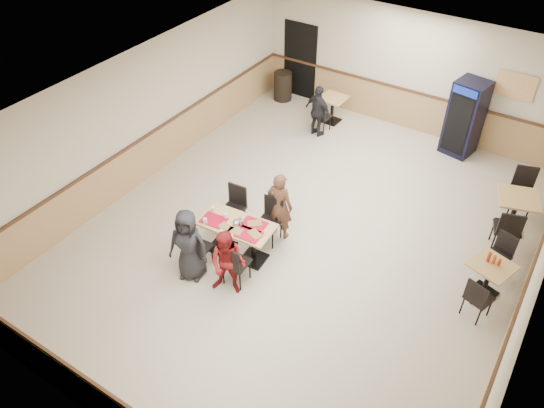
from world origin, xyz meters
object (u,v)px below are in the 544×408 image
Objects in this scene: diner_woman_left at (188,245)px; diner_woman_right at (228,263)px; side_table_far at (515,208)px; lone_diner at (318,111)px; trash_bin at (283,86)px; side_table_near at (489,275)px; diner_man_opposite at (280,206)px; pepsi_cooler at (465,118)px; back_table at (333,105)px; main_table at (237,234)px.

diner_woman_right is (0.81, 0.07, -0.06)m from diner_woman_left.
diner_woman_right is 5.77m from side_table_far.
trash_bin is at bearing -20.66° from lone_diner.
lone_diner is 1.40× the size of side_table_far.
lone_diner reaches higher than side_table_near.
diner_man_opposite is at bearing 120.69° from lone_diner.
trash_bin is (-6.73, 2.20, -0.14)m from side_table_far.
side_table_far is at bearing 91.44° from side_table_near.
side_table_near is 0.45× the size of pepsi_cooler.
side_table_near is 7.97m from trash_bin.
diner_woman_left reaches higher than side_table_far.
lone_diner reaches higher than trash_bin.
pepsi_cooler is (2.81, 6.67, 0.18)m from diner_woman_left.
pepsi_cooler reaches higher than side_table_near.
diner_man_opposite is 4.63m from side_table_far.
side_table_far is (5.00, -1.05, -0.13)m from lone_diner.
side_table_far is (4.57, 4.43, -0.19)m from diner_woman_left.
back_table is (0.00, 0.79, -0.20)m from lone_diner.
main_table is at bearing -160.11° from side_table_near.
side_table_near is 2.00m from side_table_far.
diner_woman_right is 6.33m from back_table.
pepsi_cooler reaches higher than diner_woman_right.
pepsi_cooler reaches higher than main_table.
diner_man_opposite reaches higher than diner_woman_right.
diner_woman_right reaches higher than side_table_far.
pepsi_cooler reaches higher than back_table.
lone_diner is at bearing 148.86° from side_table_near.
lone_diner is 0.73× the size of pepsi_cooler.
diner_woman_right reaches higher than trash_bin.
side_table_near is (5.05, -3.05, -0.20)m from lone_diner.
diner_man_opposite is 1.55× the size of side_table_far.
side_table_far is (3.80, 2.64, -0.19)m from diner_man_opposite.
diner_man_opposite reaches higher than trash_bin.
diner_man_opposite is at bearing -101.49° from pepsi_cooler.
trash_bin is (-4.96, -0.04, -0.52)m from pepsi_cooler.
diner_man_opposite is 5.29m from pepsi_cooler.
side_table_near is at bearing 161.61° from lone_diner.
pepsi_cooler reaches higher than lone_diner.
diner_woman_left is 1.00× the size of diner_man_opposite.
main_table is 0.80× the size of pepsi_cooler.
main_table is 1.00× the size of diner_man_opposite.
lone_diner is at bearing -75.66° from diner_man_opposite.
lone_diner is 3.45m from pepsi_cooler.
diner_man_opposite is at bearing -145.26° from side_table_far.
side_table_near is 1.18× the size of back_table.
trash_bin reaches higher than side_table_near.
side_table_near is at bearing 13.88° from diner_woman_right.
diner_man_opposite is at bearing -58.79° from trash_bin.
side_table_near is at bearing -37.28° from back_table.
lone_diner is at bearing 84.93° from diner_woman_right.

